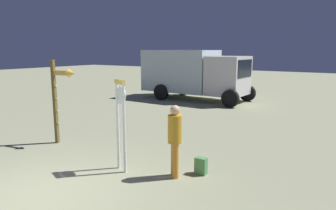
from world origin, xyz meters
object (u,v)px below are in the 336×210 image
(arrow_sign, at_px, (61,90))
(box_truck_near, at_px, (193,72))
(person_near_clock, at_px, (175,137))
(backpack, at_px, (201,166))
(standing_clock, at_px, (121,116))

(arrow_sign, relative_size, box_truck_near, 0.41)
(person_near_clock, xyz_separation_m, box_truck_near, (-5.04, 10.24, 0.65))
(backpack, relative_size, box_truck_near, 0.06)
(person_near_clock, height_order, backpack, person_near_clock)
(standing_clock, xyz_separation_m, box_truck_near, (-3.75, 10.58, 0.24))
(person_near_clock, relative_size, backpack, 4.21)
(standing_clock, height_order, box_truck_near, box_truck_near)
(standing_clock, relative_size, person_near_clock, 1.32)
(standing_clock, distance_m, arrow_sign, 3.04)
(person_near_clock, bearing_deg, backpack, 46.88)
(standing_clock, relative_size, box_truck_near, 0.35)
(backpack, height_order, box_truck_near, box_truck_near)
(backpack, xyz_separation_m, box_truck_near, (-5.47, 9.77, 1.39))
(person_near_clock, bearing_deg, standing_clock, -165.00)
(backpack, bearing_deg, box_truck_near, 119.26)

